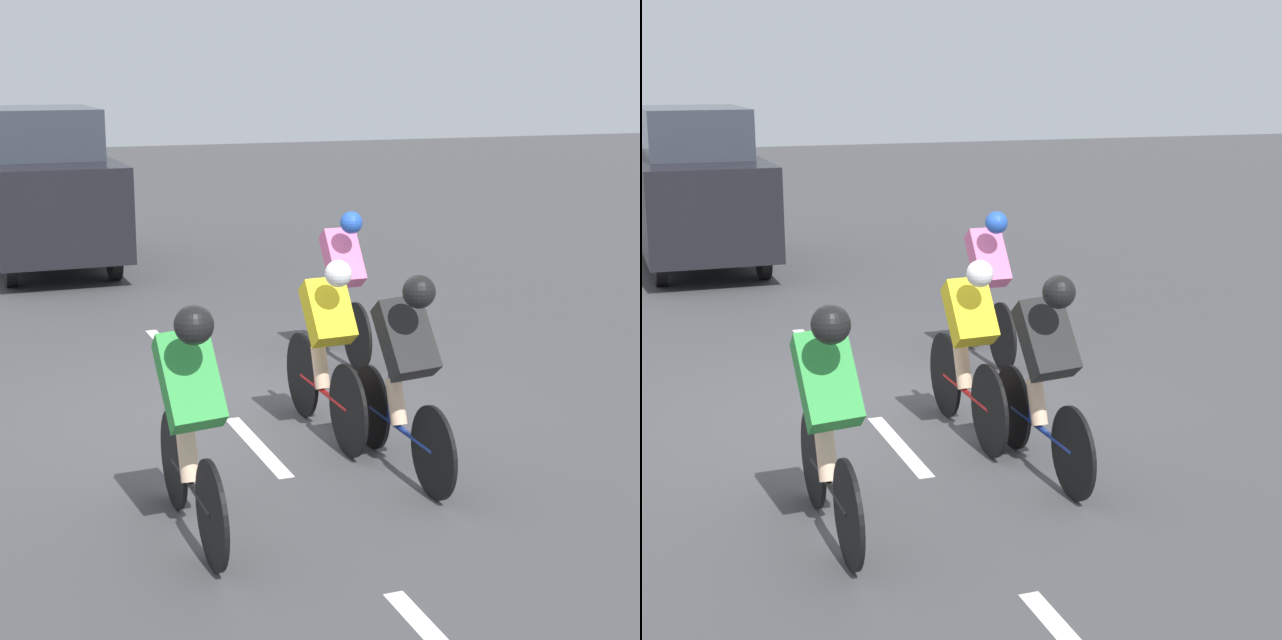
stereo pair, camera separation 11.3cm
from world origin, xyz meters
The scene contains 8 objects.
ground_plane centered at (0.00, 0.00, 0.00)m, with size 60.00×60.00×0.00m, color #424244.
lane_stripe_mid centered at (0.00, 0.81, 0.00)m, with size 0.12×1.40×0.01m, color white.
lane_stripe_far centered at (0.00, -2.39, 0.00)m, with size 0.12×1.40×0.01m, color white.
cyclist_black centered at (-0.79, 1.74, 0.79)m, with size 0.35×1.69×1.49m.
cyclist_yellow centered at (-0.57, 0.80, 0.74)m, with size 0.33×1.70×1.45m.
cyclist_green centered at (0.86, 2.27, 0.81)m, with size 0.36×1.61×1.53m.
cyclist_pink centered at (-1.53, -1.27, 0.79)m, with size 0.32×1.61×1.50m.
support_car centered at (0.54, -7.31, 1.12)m, with size 1.70×3.85×2.26m.
Camera 1 is at (2.28, 8.21, 2.85)m, focal length 60.00 mm.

